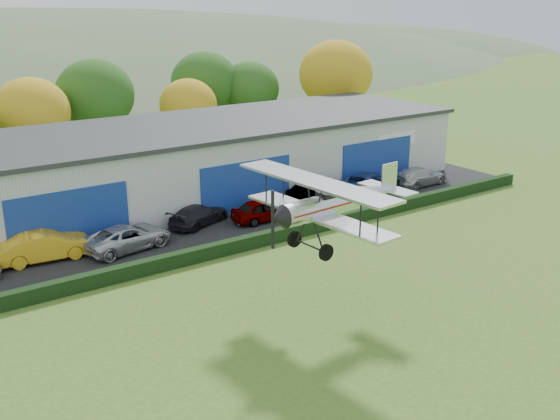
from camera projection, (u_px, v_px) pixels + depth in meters
ground at (446, 387)px, 23.99m from camera, size 300.00×300.00×0.00m
apron at (229, 221)px, 41.96m from camera, size 48.00×9.00×0.05m
hedge at (270, 237)px, 38.11m from camera, size 46.00×0.60×0.80m
hangar at (204, 158)px, 47.67m from camera, size 40.60×12.60×5.30m
tree_belt at (88, 102)px, 54.33m from camera, size 75.70×13.22×10.12m
car_1 at (45, 246)px, 35.41m from camera, size 5.19×2.27×1.66m
car_2 at (128, 237)px, 37.01m from camera, size 5.55×3.22×1.45m
car_3 at (199, 215)px, 41.12m from camera, size 4.92×3.43×1.32m
car_4 at (264, 210)px, 41.83m from camera, size 4.44×1.98×1.48m
car_5 at (319, 192)px, 45.50m from camera, size 5.04×2.06×1.63m
car_6 at (369, 183)px, 47.75m from camera, size 6.37×3.97×1.64m
car_7 at (419, 176)px, 49.93m from camera, size 5.04×2.21×1.44m
biplane at (333, 201)px, 28.16m from camera, size 7.66×8.80×3.29m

